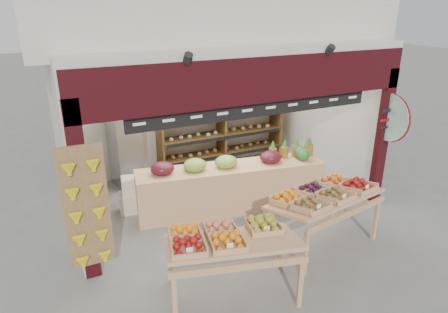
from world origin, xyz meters
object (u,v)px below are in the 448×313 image
Objects in this scene: mid_counter at (231,186)px; display_table_left at (223,239)px; back_shelving at (222,120)px; cardboard_stack at (145,197)px; refrigerator at (127,148)px; watermelon_pile at (310,187)px; display_table_right at (324,196)px.

mid_counter is 1.88× the size of display_table_left.
back_shelving is 2.80m from cardboard_stack.
back_shelving reaches higher than mid_counter.
refrigerator is 2.19× the size of watermelon_pile.
watermelon_pile is at bearing -8.48° from mid_counter.
cardboard_stack is 0.29× the size of mid_counter.
cardboard_stack is at bearing 154.66° from mid_counter.
watermelon_pile is at bearing -68.52° from back_shelving.
back_shelving is 4.62m from display_table_left.
back_shelving reaches higher than watermelon_pile.
back_shelving is 3.80m from display_table_right.
refrigerator is at bearing 94.22° from display_table_left.
display_table_right is at bearing 10.93° from display_table_left.
cardboard_stack is at bearing 96.55° from display_table_left.
display_table_right is (0.79, -1.73, 0.40)m from mid_counter.
back_shelving is 0.86× the size of mid_counter.
back_shelving is at bearing 111.48° from watermelon_pile.
cardboard_stack is 1.67m from mid_counter.
display_table_left is (-1.97, -4.17, -0.29)m from back_shelving.
back_shelving reaches higher than display_table_left.
refrigerator reaches higher than display_table_left.
display_table_left is 1.01× the size of display_table_right.
cardboard_stack is 1.39× the size of watermelon_pile.
mid_counter is 1.94m from display_table_right.
back_shelving is 1.86× the size of refrigerator.
back_shelving is at bearing 69.00° from mid_counter.
refrigerator is at bearing -178.23° from back_shelving.
display_table_left is at bearing -119.12° from mid_counter.
back_shelving is 1.62× the size of display_table_right.
back_shelving is 2.29m from refrigerator.
back_shelving is 4.08× the size of watermelon_pile.
mid_counter is 2.44m from display_table_left.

